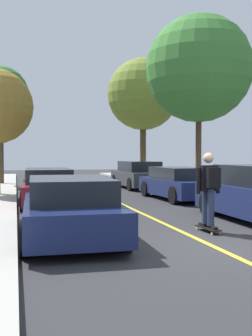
{
  "coord_description": "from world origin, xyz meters",
  "views": [
    {
      "loc": [
        -3.58,
        -7.34,
        1.72
      ],
      "look_at": [
        0.14,
        6.44,
        1.26
      ],
      "focal_mm": 43.78,
      "sensor_mm": 36.0,
      "label": 1
    }
  ],
  "objects_px": {
    "parked_car_right_near": "(179,183)",
    "parked_car_right_far": "(138,175)",
    "street_tree_left_near": "(1,95)",
    "parked_car_left_near": "(48,187)",
    "street_tree_right_near": "(143,95)",
    "skateboarder": "(209,185)",
    "parked_car_left_nearest": "(70,208)",
    "street_tree_right_nearest": "(199,69)",
    "skateboard": "(208,228)"
  },
  "relations": [
    {
      "from": "parked_car_left_near",
      "to": "skateboard",
      "type": "distance_m",
      "value": 6.59
    },
    {
      "from": "parked_car_right_near",
      "to": "parked_car_right_far",
      "type": "bearing_deg",
      "value": 90.0
    },
    {
      "from": "parked_car_left_near",
      "to": "skateboard",
      "type": "bearing_deg",
      "value": -62.18
    },
    {
      "from": "street_tree_left_near",
      "to": "street_tree_right_nearest",
      "type": "height_order",
      "value": "street_tree_right_nearest"
    },
    {
      "from": "street_tree_right_near",
      "to": "skateboard",
      "type": "xyz_separation_m",
      "value": [
        -3.8,
        -16.9,
        -5.5
      ]
    },
    {
      "from": "street_tree_right_near",
      "to": "parked_car_right_far",
      "type": "bearing_deg",
      "value": -110.16
    },
    {
      "from": "street_tree_left_near",
      "to": "skateboarder",
      "type": "relative_size",
      "value": 3.9
    },
    {
      "from": "parked_car_right_far",
      "to": "skateboard",
      "type": "height_order",
      "value": "parked_car_right_far"
    },
    {
      "from": "parked_car_right_far",
      "to": "skateboarder",
      "type": "relative_size",
      "value": 2.67
    },
    {
      "from": "parked_car_right_far",
      "to": "street_tree_right_near",
      "type": "bearing_deg",
      "value": 69.84
    },
    {
      "from": "skateboard",
      "to": "parked_car_left_nearest",
      "type": "bearing_deg",
      "value": 178.57
    },
    {
      "from": "parked_car_left_nearest",
      "to": "street_tree_left_near",
      "type": "bearing_deg",
      "value": 96.8
    },
    {
      "from": "parked_car_right_near",
      "to": "skateboard",
      "type": "height_order",
      "value": "parked_car_right_near"
    },
    {
      "from": "parked_car_left_near",
      "to": "parked_car_right_near",
      "type": "distance_m",
      "value": 5.06
    },
    {
      "from": "parked_car_right_far",
      "to": "street_tree_right_nearest",
      "type": "distance_m",
      "value": 6.15
    },
    {
      "from": "street_tree_right_nearest",
      "to": "parked_car_left_nearest",
      "type": "bearing_deg",
      "value": -128.84
    },
    {
      "from": "parked_car_left_nearest",
      "to": "street_tree_left_near",
      "type": "height_order",
      "value": "street_tree_left_near"
    },
    {
      "from": "street_tree_right_near",
      "to": "skateboarder",
      "type": "bearing_deg",
      "value": -102.66
    },
    {
      "from": "parked_car_right_far",
      "to": "skateboarder",
      "type": "xyz_separation_m",
      "value": [
        -1.96,
        -11.91,
        0.37
      ]
    },
    {
      "from": "parked_car_left_nearest",
      "to": "street_tree_left_near",
      "type": "xyz_separation_m",
      "value": [
        -1.84,
        15.46,
        4.44
      ]
    },
    {
      "from": "parked_car_left_nearest",
      "to": "parked_car_right_far",
      "type": "bearing_deg",
      "value": 66.92
    },
    {
      "from": "parked_car_right_near",
      "to": "parked_car_left_nearest",
      "type": "bearing_deg",
      "value": -128.4
    },
    {
      "from": "parked_car_left_near",
      "to": "street_tree_left_near",
      "type": "height_order",
      "value": "street_tree_left_near"
    },
    {
      "from": "parked_car_left_near",
      "to": "street_tree_left_near",
      "type": "bearing_deg",
      "value": 100.74
    },
    {
      "from": "street_tree_left_near",
      "to": "parked_car_right_near",
      "type": "bearing_deg",
      "value": -52.98
    },
    {
      "from": "parked_car_right_near",
      "to": "skateboard",
      "type": "xyz_separation_m",
      "value": [
        -1.96,
        -6.42,
        -0.53
      ]
    },
    {
      "from": "parked_car_right_far",
      "to": "parked_car_right_near",
      "type": "bearing_deg",
      "value": -90.0
    },
    {
      "from": "street_tree_right_nearest",
      "to": "parked_car_right_near",
      "type": "bearing_deg",
      "value": -130.07
    },
    {
      "from": "parked_car_left_nearest",
      "to": "street_tree_left_near",
      "type": "relative_size",
      "value": 0.64
    },
    {
      "from": "skateboarder",
      "to": "parked_car_left_nearest",
      "type": "bearing_deg",
      "value": 177.92
    },
    {
      "from": "street_tree_right_near",
      "to": "parked_car_left_nearest",
      "type": "bearing_deg",
      "value": -112.22
    },
    {
      "from": "street_tree_left_near",
      "to": "skateboard",
      "type": "distance_m",
      "value": 17.03
    },
    {
      "from": "parked_car_right_far",
      "to": "street_tree_left_near",
      "type": "height_order",
      "value": "street_tree_left_near"
    },
    {
      "from": "parked_car_left_nearest",
      "to": "street_tree_left_near",
      "type": "distance_m",
      "value": 16.19
    },
    {
      "from": "parked_car_left_nearest",
      "to": "street_tree_right_near",
      "type": "bearing_deg",
      "value": 67.78
    },
    {
      "from": "parked_car_right_near",
      "to": "skateboarder",
      "type": "height_order",
      "value": "skateboarder"
    },
    {
      "from": "parked_car_right_near",
      "to": "skateboarder",
      "type": "bearing_deg",
      "value": -106.88
    },
    {
      "from": "parked_car_right_far",
      "to": "street_tree_left_near",
      "type": "relative_size",
      "value": 0.68
    },
    {
      "from": "parked_car_right_near",
      "to": "street_tree_right_near",
      "type": "xyz_separation_m",
      "value": [
        1.84,
        10.48,
        4.97
      ]
    },
    {
      "from": "skateboard",
      "to": "skateboarder",
      "type": "height_order",
      "value": "skateboarder"
    },
    {
      "from": "street_tree_left_near",
      "to": "street_tree_right_nearest",
      "type": "distance_m",
      "value": 11.14
    },
    {
      "from": "parked_car_left_nearest",
      "to": "parked_car_left_near",
      "type": "bearing_deg",
      "value": 89.99
    },
    {
      "from": "skateboarder",
      "to": "parked_car_right_far",
      "type": "bearing_deg",
      "value": 80.66
    },
    {
      "from": "parked_car_left_near",
      "to": "parked_car_right_far",
      "type": "distance_m",
      "value": 7.88
    },
    {
      "from": "street_tree_right_near",
      "to": "parked_car_right_near",
      "type": "bearing_deg",
      "value": -99.98
    },
    {
      "from": "skateboarder",
      "to": "street_tree_right_near",
      "type": "bearing_deg",
      "value": 77.34
    },
    {
      "from": "parked_car_left_nearest",
      "to": "skateboarder",
      "type": "bearing_deg",
      "value": -2.08
    },
    {
      "from": "skateboard",
      "to": "skateboarder",
      "type": "relative_size",
      "value": 0.51
    },
    {
      "from": "street_tree_right_near",
      "to": "street_tree_right_nearest",
      "type": "bearing_deg",
      "value": -90.0
    },
    {
      "from": "parked_car_right_near",
      "to": "parked_car_right_far",
      "type": "xyz_separation_m",
      "value": [
        0.0,
        5.45,
        0.06
      ]
    }
  ]
}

